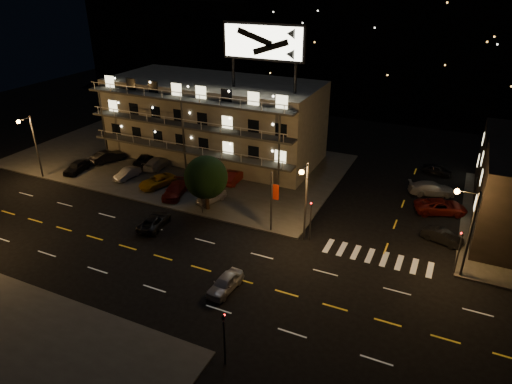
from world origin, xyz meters
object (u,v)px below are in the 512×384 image
at_px(tree, 206,178).
at_px(lot_car_7, 158,163).
at_px(lot_car_2, 157,181).
at_px(side_car_0, 442,236).
at_px(road_car_west, 154,221).
at_px(road_car_east, 225,283).
at_px(lot_car_4, 211,196).

bearing_deg(tree, lot_car_7, 148.36).
xyz_separation_m(lot_car_2, lot_car_7, (-3.33, 4.72, 0.07)).
height_order(tree, side_car_0, tree).
bearing_deg(lot_car_2, tree, 3.04).
distance_m(lot_car_2, lot_car_7, 5.78).
height_order(lot_car_2, road_car_west, lot_car_2).
bearing_deg(road_car_east, lot_car_4, 128.42).
distance_m(side_car_0, road_car_west, 28.10).
xyz_separation_m(tree, road_car_west, (-2.97, -5.39, -3.10)).
xyz_separation_m(side_car_0, road_car_east, (-15.26, -15.09, 0.03)).
relative_size(tree, lot_car_4, 1.63).
height_order(lot_car_4, road_car_west, lot_car_4).
bearing_deg(lot_car_4, lot_car_7, 173.27).
height_order(lot_car_2, side_car_0, lot_car_2).
bearing_deg(road_car_west, tree, -128.16).
bearing_deg(road_car_west, road_car_east, 143.12).
height_order(tree, road_car_west, tree).
relative_size(side_car_0, road_car_west, 0.86).
distance_m(tree, road_car_east, 14.36).
bearing_deg(lot_car_7, lot_car_4, 151.00).
distance_m(lot_car_4, road_car_east, 15.69).
bearing_deg(road_car_west, lot_car_2, -65.13).
relative_size(lot_car_2, lot_car_7, 0.95).
distance_m(lot_car_7, side_car_0, 35.37).
distance_m(tree, lot_car_2, 9.13).
bearing_deg(road_car_east, tree, 130.70).
bearing_deg(road_car_east, lot_car_7, 141.51).
relative_size(tree, side_car_0, 1.57).
distance_m(lot_car_2, lot_car_4, 7.85).
bearing_deg(lot_car_7, side_car_0, 171.67).
relative_size(tree, lot_car_7, 1.25).
distance_m(tree, road_car_west, 6.89).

